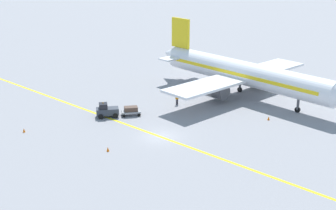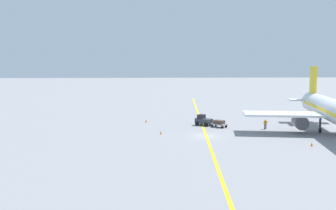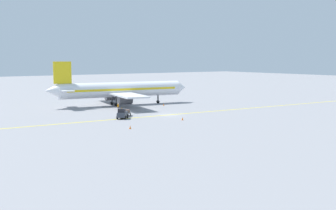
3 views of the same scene
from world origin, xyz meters
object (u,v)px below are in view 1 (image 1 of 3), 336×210
(baggage_tug_dark, at_px, (107,111))
(traffic_cone_by_wingtip, at_px, (269,118))
(ground_crew_worker, at_px, (177,99))
(traffic_cone_near_nose, at_px, (108,149))
(traffic_cone_mid_apron, at_px, (24,130))
(airplane_at_gate, at_px, (242,73))
(baggage_cart_trailing, at_px, (131,110))

(baggage_tug_dark, height_order, traffic_cone_by_wingtip, baggage_tug_dark)
(ground_crew_worker, height_order, traffic_cone_by_wingtip, ground_crew_worker)
(traffic_cone_near_nose, distance_m, traffic_cone_mid_apron, 12.57)
(airplane_at_gate, height_order, traffic_cone_mid_apron, airplane_at_gate)
(airplane_at_gate, relative_size, baggage_tug_dark, 10.92)
(traffic_cone_near_nose, relative_size, traffic_cone_by_wingtip, 1.00)
(baggage_tug_dark, distance_m, ground_crew_worker, 10.97)
(airplane_at_gate, xyz_separation_m, traffic_cone_near_nose, (27.31, -1.48, -3.43))
(baggage_tug_dark, relative_size, baggage_cart_trailing, 1.13)
(ground_crew_worker, xyz_separation_m, traffic_cone_near_nose, (18.00, 3.89, -0.63))
(airplane_at_gate, relative_size, baggage_cart_trailing, 12.31)
(traffic_cone_near_nose, bearing_deg, traffic_cone_by_wingtip, 154.84)
(baggage_cart_trailing, distance_m, traffic_cone_near_nose, 12.04)
(baggage_cart_trailing, bearing_deg, traffic_cone_by_wingtip, 122.79)
(ground_crew_worker, relative_size, traffic_cone_near_nose, 3.05)
(ground_crew_worker, relative_size, traffic_cone_by_wingtip, 3.05)
(baggage_cart_trailing, bearing_deg, baggage_tug_dark, -40.97)
(airplane_at_gate, height_order, traffic_cone_near_nose, airplane_at_gate)
(baggage_tug_dark, bearing_deg, airplane_at_gate, 153.46)
(baggage_cart_trailing, relative_size, ground_crew_worker, 1.71)
(airplane_at_gate, bearing_deg, baggage_tug_dark, -26.54)
(ground_crew_worker, xyz_separation_m, traffic_cone_mid_apron, (20.50, -8.43, -0.63))
(traffic_cone_mid_apron, bearing_deg, traffic_cone_near_nose, 101.45)
(baggage_cart_trailing, relative_size, traffic_cone_near_nose, 5.24)
(traffic_cone_mid_apron, distance_m, traffic_cone_by_wingtip, 31.80)
(ground_crew_worker, height_order, traffic_cone_mid_apron, ground_crew_worker)
(baggage_cart_trailing, distance_m, ground_crew_worker, 7.90)
(traffic_cone_by_wingtip, bearing_deg, ground_crew_worker, -79.51)
(traffic_cone_mid_apron, xyz_separation_m, traffic_cone_by_wingtip, (-23.00, 21.96, 0.00))
(baggage_tug_dark, bearing_deg, traffic_cone_near_nose, 46.06)
(ground_crew_worker, xyz_separation_m, traffic_cone_by_wingtip, (-2.50, 13.52, -0.63))
(baggage_cart_trailing, bearing_deg, ground_crew_worker, 164.13)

